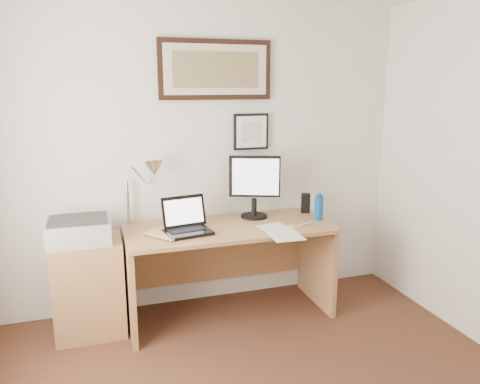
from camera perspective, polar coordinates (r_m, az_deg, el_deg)
name	(u,v)px	position (r m, az deg, el deg)	size (l,w,h in m)	color
wall_back	(198,157)	(3.87, -5.12, 4.23)	(3.50, 0.02, 2.50)	white
side_cabinet	(89,287)	(3.72, -17.91, -10.96)	(0.50, 0.40, 0.73)	#9B6B41
water_bottle	(319,208)	(3.88, 9.59, -1.92)	(0.07, 0.07, 0.20)	#0B4B95
bottle_cap	(319,195)	(3.86, 9.65, -0.34)	(0.04, 0.04, 0.02)	#0B4B95
speaker	(305,203)	(4.09, 7.99, -1.35)	(0.07, 0.06, 0.17)	black
paper_sheet_a	(284,234)	(3.49, 5.40, -5.17)	(0.23, 0.33, 0.00)	white
paper_sheet_b	(277,229)	(3.60, 4.56, -4.57)	(0.22, 0.31, 0.00)	white
sticky_pad	(290,227)	(3.65, 6.06, -4.29)	(0.07, 0.07, 0.01)	#EAD56F
marker_pen	(304,224)	(3.73, 7.78, -3.93)	(0.02, 0.02, 0.14)	white
book	(157,237)	(3.43, -10.08, -5.48)	(0.21, 0.29, 0.02)	tan
desk	(226,251)	(3.82, -1.74, -7.23)	(1.60, 0.70, 0.75)	#9B6B41
laptop	(186,225)	(3.54, -6.56, -3.97)	(0.37, 0.35, 0.26)	black
lcd_monitor	(255,184)	(3.85, 1.79, 1.03)	(0.40, 0.22, 0.52)	black
printer	(79,230)	(3.54, -19.05, -4.44)	(0.44, 0.34, 0.18)	#A7A7AA
desk_lamp	(151,172)	(3.63, -10.74, 2.47)	(0.29, 0.27, 0.53)	silver
picture_large	(216,70)	(3.84, -2.98, 14.67)	(0.92, 0.04, 0.47)	black
picture_small	(251,132)	(3.94, 1.36, 7.36)	(0.30, 0.03, 0.30)	black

